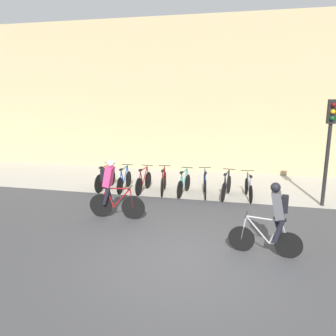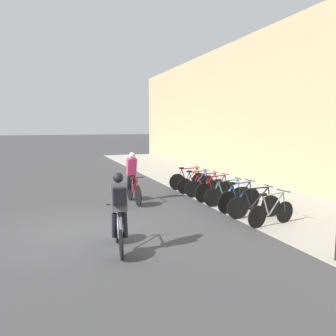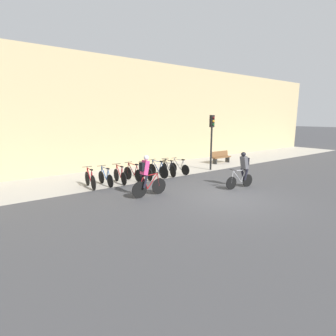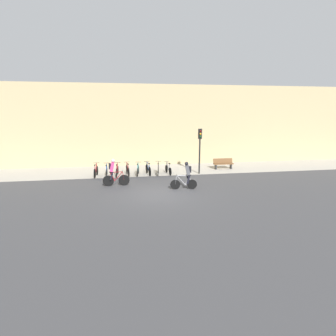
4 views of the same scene
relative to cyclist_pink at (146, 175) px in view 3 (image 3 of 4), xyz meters
The scene contains 15 objects.
ground 3.59m from the cyclist_pink, 40.00° to the right, with size 200.00×200.00×0.00m, color #3D3D3F.
kerb_strip 5.33m from the cyclist_pink, 59.56° to the left, with size 44.00×4.50×0.01m, color #A39E93.
building_facade 8.00m from the cyclist_pink, 69.41° to the left, with size 44.00×0.60×7.18m, color tan.
cyclist_pink is the anchor object (origin of this frame).
cyclist_grey 4.77m from the cyclist_pink, 18.05° to the right, with size 1.67×0.49×1.75m.
parked_bike_0 3.23m from the cyclist_pink, 116.65° to the left, with size 0.46×1.71×0.99m.
parked_bike_1 2.97m from the cyclist_pink, 102.70° to the left, with size 0.46×1.69×0.95m.
parked_bike_2 2.90m from the cyclist_pink, 87.12° to the left, with size 0.46×1.67×0.97m.
parked_bike_3 3.04m from the cyclist_pink, 71.90° to the left, with size 0.46×1.72×0.98m.
parked_bike_4 3.36m from the cyclist_pink, 58.94° to the left, with size 0.46×1.63×0.96m.
parked_bike_5 3.82m from the cyclist_pink, 48.69° to the left, with size 0.46×1.71×0.99m.
parked_bike_6 4.38m from the cyclist_pink, 40.90° to the left, with size 0.46×1.70×0.97m.
parked_bike_7 5.00m from the cyclist_pink, 34.93° to the left, with size 0.46×1.64×0.94m.
traffic_light_pole 7.14m from the cyclist_pink, 21.62° to the left, with size 0.26×0.30×3.51m.
bench 9.87m from the cyclist_pink, 23.95° to the left, with size 1.69×0.44×0.89m.
Camera 3 is at (-8.33, -7.05, 3.33)m, focal length 28.00 mm.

